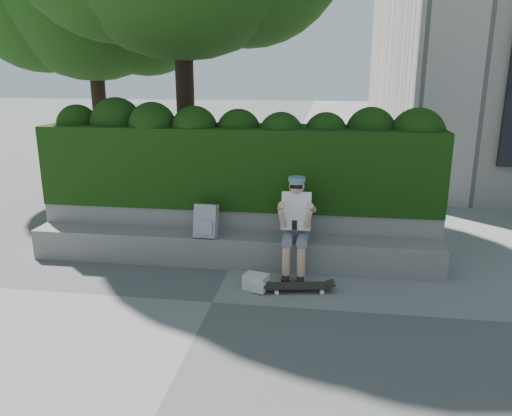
% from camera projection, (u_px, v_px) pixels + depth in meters
% --- Properties ---
extents(ground, '(80.00, 80.00, 0.00)m').
position_uv_depth(ground, '(212.00, 302.00, 6.16)').
color(ground, slate).
rests_on(ground, ground).
extents(bench_ledge, '(6.00, 0.45, 0.45)m').
position_uv_depth(bench_ledge, '(231.00, 250.00, 7.29)').
color(bench_ledge, gray).
rests_on(bench_ledge, ground).
extents(planter_wall, '(6.00, 0.50, 0.75)m').
position_uv_depth(planter_wall, '(237.00, 230.00, 7.70)').
color(planter_wall, gray).
rests_on(planter_wall, ground).
extents(hedge, '(6.00, 1.00, 1.20)m').
position_uv_depth(hedge, '(239.00, 165.00, 7.65)').
color(hedge, black).
rests_on(hedge, planter_wall).
extents(person, '(0.40, 0.76, 1.38)m').
position_uv_depth(person, '(296.00, 222.00, 6.84)').
color(person, slate).
rests_on(person, ground).
extents(skateboard, '(0.85, 0.35, 0.09)m').
position_uv_depth(skateboard, '(299.00, 286.00, 6.44)').
color(skateboard, black).
rests_on(skateboard, ground).
extents(backpack_plaid, '(0.33, 0.19, 0.47)m').
position_uv_depth(backpack_plaid, '(206.00, 221.00, 7.12)').
color(backpack_plaid, silver).
rests_on(backpack_plaid, bench_ledge).
extents(backpack_ground, '(0.35, 0.29, 0.20)m').
position_uv_depth(backpack_ground, '(256.00, 282.00, 6.52)').
color(backpack_ground, silver).
rests_on(backpack_ground, ground).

